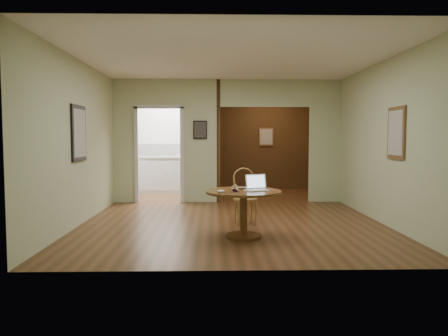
{
  "coord_description": "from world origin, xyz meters",
  "views": [
    {
      "loc": [
        -0.31,
        -7.1,
        1.43
      ],
      "look_at": [
        -0.14,
        -0.2,
        0.95
      ],
      "focal_mm": 35.0,
      "sensor_mm": 36.0,
      "label": 1
    }
  ],
  "objects_px": {
    "dining_table": "(244,203)",
    "closed_laptop": "(249,188)",
    "open_laptop": "(256,186)",
    "chair": "(245,193)"
  },
  "relations": [
    {
      "from": "chair",
      "to": "open_laptop",
      "type": "distance_m",
      "value": 1.0
    },
    {
      "from": "dining_table",
      "to": "closed_laptop",
      "type": "bearing_deg",
      "value": 64.56
    },
    {
      "from": "open_laptop",
      "to": "closed_laptop",
      "type": "xyz_separation_m",
      "value": [
        -0.1,
        0.15,
        -0.05
      ]
    },
    {
      "from": "open_laptop",
      "to": "closed_laptop",
      "type": "relative_size",
      "value": 1.19
    },
    {
      "from": "chair",
      "to": "closed_laptop",
      "type": "relative_size",
      "value": 2.93
    },
    {
      "from": "chair",
      "to": "closed_laptop",
      "type": "distance_m",
      "value": 0.83
    },
    {
      "from": "open_laptop",
      "to": "chair",
      "type": "bearing_deg",
      "value": 75.34
    },
    {
      "from": "chair",
      "to": "closed_laptop",
      "type": "height_order",
      "value": "chair"
    },
    {
      "from": "dining_table",
      "to": "open_laptop",
      "type": "relative_size",
      "value": 2.89
    },
    {
      "from": "dining_table",
      "to": "open_laptop",
      "type": "xyz_separation_m",
      "value": [
        0.19,
        0.04,
        0.24
      ]
    }
  ]
}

